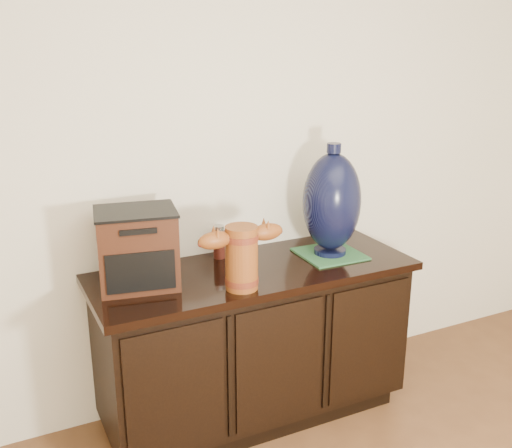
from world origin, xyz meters
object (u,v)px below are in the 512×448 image
tv_radio (137,248)px  spray_can (219,242)px  sideboard (254,342)px  lamp_base (332,202)px  terracotta_vessel (242,254)px

tv_radio → spray_can: bearing=29.9°
sideboard → lamp_base: (0.40, -0.00, 0.63)m
tv_radio → spray_can: 0.46m
lamp_base → spray_can: size_ratio=3.32×
spray_can → terracotta_vessel: bearing=-98.3°
sideboard → terracotta_vessel: size_ratio=3.89×
sideboard → terracotta_vessel: (-0.14, -0.18, 0.52)m
sideboard → lamp_base: size_ratio=2.78×
spray_can → lamp_base: bearing=-21.6°
terracotta_vessel → lamp_base: lamp_base is taller
tv_radio → lamp_base: lamp_base is taller
sideboard → lamp_base: bearing=-0.2°
terracotta_vessel → spray_can: 0.38m
tv_radio → lamp_base: size_ratio=0.70×
terracotta_vessel → lamp_base: bearing=16.8°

